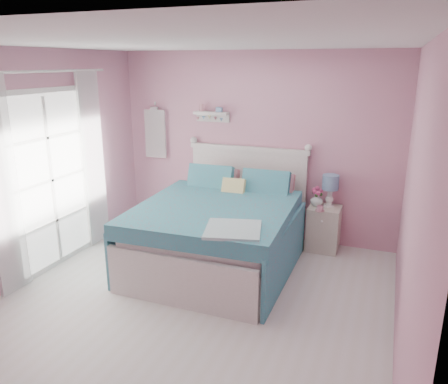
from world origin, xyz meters
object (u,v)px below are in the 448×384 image
Objects in this scene: nightstand at (323,228)px; teacup at (320,208)px; bed at (220,232)px; table_lamp at (330,185)px; vase at (317,200)px.

teacup is at bearing -102.25° from nightstand.
bed reaches higher than teacup.
nightstand is (1.13, 0.90, -0.12)m from bed.
table_lamp is at bearing 56.46° from nightstand.
teacup is (1.09, 0.73, 0.21)m from bed.
teacup is (-0.08, -0.24, -0.26)m from table_lamp.
table_lamp is (0.04, 0.06, 0.60)m from nightstand.
vase is at bearing 111.97° from teacup.
teacup is at bearing -108.56° from table_lamp.
nightstand is at bearing 77.75° from teacup.
table_lamp is (1.17, 0.96, 0.47)m from bed.
nightstand is 0.40m from vase.
nightstand is 1.40× the size of table_lamp.
table_lamp is at bearing 71.44° from teacup.
table_lamp is at bearing 36.85° from bed.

